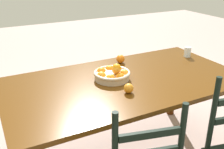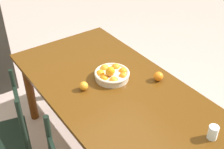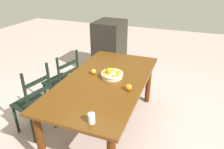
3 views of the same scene
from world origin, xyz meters
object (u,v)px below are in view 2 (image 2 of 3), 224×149
(fruit_bowl, at_px, (112,74))
(drinking_glass, at_px, (213,132))
(orange_loose_0, at_px, (84,86))
(dining_table, at_px, (112,97))
(orange_loose_1, at_px, (158,76))
(chair_by_cabinet, at_px, (6,139))

(fruit_bowl, bearing_deg, drinking_glass, -170.65)
(fruit_bowl, relative_size, orange_loose_0, 4.14)
(dining_table, height_order, orange_loose_1, orange_loose_1)
(orange_loose_0, relative_size, orange_loose_1, 0.91)
(dining_table, relative_size, orange_loose_1, 24.55)
(chair_by_cabinet, relative_size, orange_loose_0, 13.25)
(dining_table, xyz_separation_m, orange_loose_0, (0.10, 0.21, 0.14))
(fruit_bowl, distance_m, orange_loose_0, 0.27)
(orange_loose_1, bearing_deg, orange_loose_0, 66.50)
(orange_loose_1, bearing_deg, chair_by_cabinet, 70.11)
(orange_loose_1, distance_m, drinking_glass, 0.70)
(orange_loose_0, bearing_deg, fruit_bowl, -91.19)
(dining_table, distance_m, orange_loose_1, 0.42)
(chair_by_cabinet, bearing_deg, drinking_glass, 57.24)
(chair_by_cabinet, distance_m, orange_loose_0, 0.77)
(dining_table, distance_m, drinking_glass, 0.87)
(chair_by_cabinet, relative_size, drinking_glass, 9.59)
(drinking_glass, bearing_deg, orange_loose_1, -12.41)
(orange_loose_1, bearing_deg, dining_table, 67.03)
(dining_table, height_order, orange_loose_0, orange_loose_0)
(orange_loose_0, xyz_separation_m, orange_loose_1, (-0.25, -0.57, 0.00))
(dining_table, height_order, fruit_bowl, fruit_bowl)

